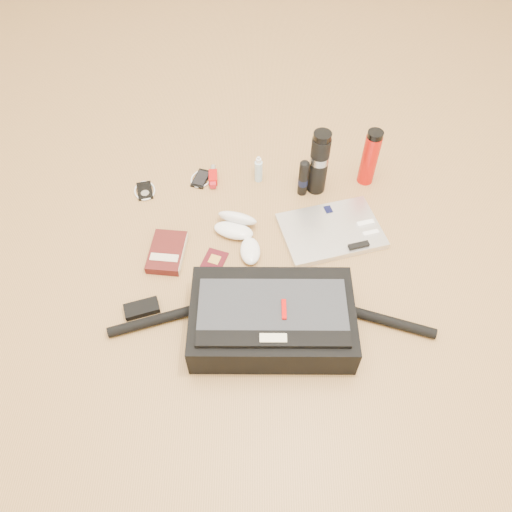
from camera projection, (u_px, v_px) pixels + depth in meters
The scene contains 14 objects.
ground at pixel (257, 276), 1.75m from camera, with size 4.00×4.00×0.00m, color #A77B45.
messenger_bag at pixel (271, 319), 1.57m from camera, with size 1.06×0.32×0.15m.
laptop at pixel (331, 231), 1.85m from camera, with size 0.41×0.34×0.03m.
book at pixel (167, 252), 1.79m from camera, with size 0.14×0.19×0.03m.
passport at pixel (214, 261), 1.78m from camera, with size 0.11×0.13×0.01m.
mouse at pixel (250, 251), 1.79m from camera, with size 0.08×0.13×0.04m.
sunglasses_case at pixel (235, 224), 1.85m from camera, with size 0.18×0.16×0.09m.
ipod at pixel (145, 191), 1.99m from camera, with size 0.10×0.11×0.01m.
phone at pixel (201, 179), 2.03m from camera, with size 0.10×0.12×0.01m.
inhaler at pixel (213, 177), 2.02m from camera, with size 0.04×0.12×0.03m.
spray_bottle at pixel (259, 170), 1.99m from camera, with size 0.03×0.03×0.12m.
aerosol_can at pixel (303, 178), 1.93m from camera, with size 0.04×0.04×0.16m.
thermos_black at pixel (319, 162), 1.89m from camera, with size 0.07×0.07×0.28m.
thermos_red at pixel (370, 158), 1.94m from camera, with size 0.08×0.08×0.24m.
Camera 1 is at (0.00, -1.00, 1.44)m, focal length 35.00 mm.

